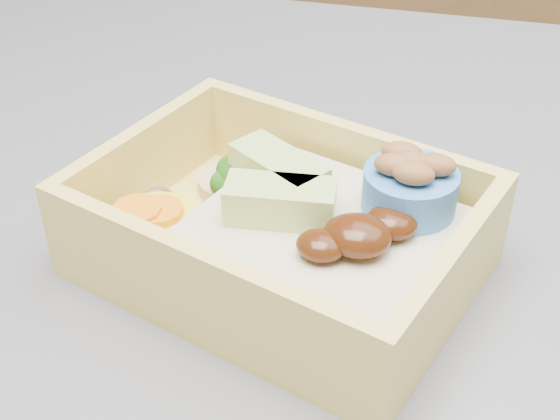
# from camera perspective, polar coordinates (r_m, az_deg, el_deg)

# --- Properties ---
(bento_box) EXTENTS (0.23, 0.20, 0.07)m
(bento_box) POSITION_cam_1_polar(r_m,az_deg,el_deg) (0.40, 0.89, -1.62)
(bento_box) COLOR #E1C65D
(bento_box) RESTS_ON island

